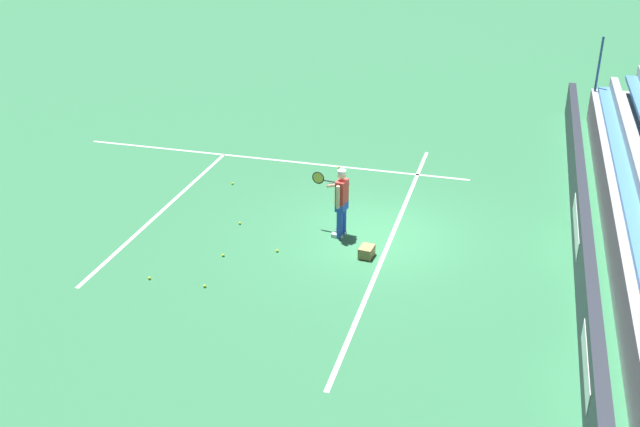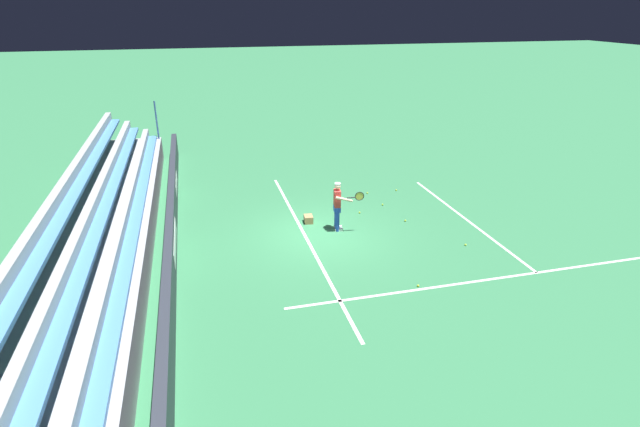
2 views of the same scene
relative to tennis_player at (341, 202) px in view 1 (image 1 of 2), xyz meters
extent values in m
plane|color=#337A4C|center=(0.23, -0.70, -0.89)|extent=(160.00, 160.00, 0.00)
cube|color=white|center=(0.23, -1.20, -0.89)|extent=(12.00, 0.10, 0.01)
cube|color=white|center=(4.34, 3.30, -0.89)|extent=(0.10, 12.00, 0.01)
cube|color=white|center=(0.23, 4.80, -0.89)|extent=(8.22, 0.10, 0.01)
cube|color=#2D333D|center=(0.23, -5.52, -0.34)|extent=(22.68, 0.24, 1.10)
cube|color=silver|center=(0.84, -5.39, -0.29)|extent=(2.80, 0.01, 0.44)
cube|color=silver|center=(-4.60, -5.39, -0.29)|extent=(2.20, 0.01, 0.40)
cube|color=#4C89CC|center=(0.23, -6.52, 0.29)|extent=(21.12, 0.40, 0.12)
cylinder|color=#4C70B2|center=(10.68, -6.22, 0.58)|extent=(0.08, 0.08, 2.95)
cylinder|color=blue|center=(-0.12, -0.01, -0.45)|extent=(0.15, 0.15, 0.88)
cylinder|color=blue|center=(0.10, -0.04, -0.45)|extent=(0.15, 0.15, 0.88)
cube|color=white|center=(-0.11, 0.05, -0.85)|extent=(0.15, 0.29, 0.09)
cube|color=white|center=(0.11, 0.02, -0.85)|extent=(0.15, 0.29, 0.09)
cube|color=blue|center=(-0.01, -0.03, -0.09)|extent=(0.37, 0.27, 0.20)
cube|color=red|center=(-0.01, -0.03, 0.28)|extent=(0.39, 0.26, 0.58)
sphere|color=beige|center=(-0.01, -0.02, 0.71)|extent=(0.21, 0.21, 0.21)
cylinder|color=white|center=(-0.01, -0.02, 0.80)|extent=(0.20, 0.20, 0.05)
cylinder|color=beige|center=(-0.25, 0.01, 0.24)|extent=(0.09, 0.09, 0.56)
cylinder|color=beige|center=(0.26, 0.14, 0.33)|extent=(0.17, 0.59, 0.24)
cylinder|color=black|center=(0.30, 0.37, 0.38)|extent=(0.08, 0.30, 0.03)
torus|color=black|center=(0.34, 0.65, 0.42)|extent=(0.07, 0.31, 0.31)
cylinder|color=#D6D14C|center=(0.34, 0.65, 0.42)|extent=(0.05, 0.27, 0.27)
cube|color=#A87F51|center=(-0.87, -0.84, -0.76)|extent=(0.43, 0.34, 0.26)
sphere|color=#CCE533|center=(-3.12, 3.48, -0.86)|extent=(0.07, 0.07, 0.07)
sphere|color=#CCE533|center=(-0.07, 2.57, -0.86)|extent=(0.07, 0.07, 0.07)
sphere|color=#CCE533|center=(-1.19, 1.21, -0.86)|extent=(0.07, 0.07, 0.07)
sphere|color=#CCE533|center=(2.24, 3.68, -0.86)|extent=(0.07, 0.07, 0.07)
sphere|color=#CCE533|center=(-1.73, 2.33, -0.86)|extent=(0.07, 0.07, 0.07)
sphere|color=#CCE533|center=(-3.11, 2.19, -0.86)|extent=(0.07, 0.07, 0.07)
sphere|color=#CCE533|center=(4.20, 1.10, -0.86)|extent=(0.07, 0.07, 0.07)
camera|label=1|loc=(-15.64, -3.84, 7.36)|focal=42.00mm
camera|label=2|loc=(15.10, -4.52, 6.36)|focal=28.00mm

